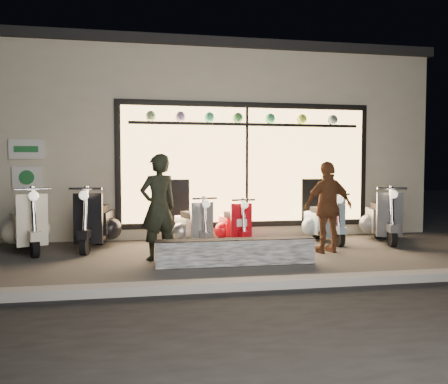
{
  "coord_description": "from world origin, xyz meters",
  "views": [
    {
      "loc": [
        -1.25,
        -7.11,
        1.46
      ],
      "look_at": [
        0.08,
        0.6,
        1.05
      ],
      "focal_mm": 35.0,
      "sensor_mm": 36.0,
      "label": 1
    }
  ],
  "objects_px": {
    "graffiti_barrier": "(236,252)",
    "scooter_silver": "(192,227)",
    "scooter_red": "(234,226)",
    "woman": "(328,207)",
    "man": "(158,207)"
  },
  "relations": [
    {
      "from": "man",
      "to": "woman",
      "type": "relative_size",
      "value": 1.07
    },
    {
      "from": "man",
      "to": "woman",
      "type": "xyz_separation_m",
      "value": [
        2.93,
        0.1,
        -0.05
      ]
    },
    {
      "from": "graffiti_barrier",
      "to": "scooter_red",
      "type": "relative_size",
      "value": 1.95
    },
    {
      "from": "scooter_red",
      "to": "woman",
      "type": "bearing_deg",
      "value": -42.32
    },
    {
      "from": "scooter_silver",
      "to": "scooter_red",
      "type": "bearing_deg",
      "value": -10.31
    },
    {
      "from": "graffiti_barrier",
      "to": "scooter_red",
      "type": "bearing_deg",
      "value": 79.96
    },
    {
      "from": "graffiti_barrier",
      "to": "woman",
      "type": "height_order",
      "value": "woman"
    },
    {
      "from": "scooter_silver",
      "to": "woman",
      "type": "height_order",
      "value": "woman"
    },
    {
      "from": "graffiti_barrier",
      "to": "scooter_red",
      "type": "height_order",
      "value": "scooter_red"
    },
    {
      "from": "graffiti_barrier",
      "to": "scooter_silver",
      "type": "distance_m",
      "value": 1.78
    },
    {
      "from": "graffiti_barrier",
      "to": "man",
      "type": "height_order",
      "value": "man"
    },
    {
      "from": "scooter_red",
      "to": "woman",
      "type": "relative_size",
      "value": 0.78
    },
    {
      "from": "scooter_silver",
      "to": "woman",
      "type": "xyz_separation_m",
      "value": [
        2.28,
        -1.0,
        0.43
      ]
    },
    {
      "from": "man",
      "to": "woman",
      "type": "bearing_deg",
      "value": 157.79
    },
    {
      "from": "scooter_red",
      "to": "woman",
      "type": "distance_m",
      "value": 1.87
    }
  ]
}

